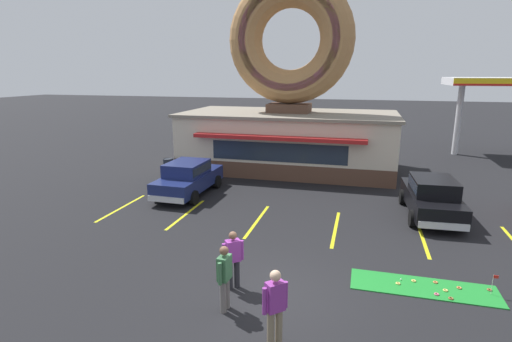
# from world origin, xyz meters

# --- Properties ---
(ground_plane) EXTENTS (160.00, 160.00, 0.00)m
(ground_plane) POSITION_xyz_m (0.00, 0.00, 0.00)
(ground_plane) COLOR black
(donut_shop_building) EXTENTS (12.30, 6.75, 10.96)m
(donut_shop_building) POSITION_xyz_m (-2.23, 13.94, 3.74)
(donut_shop_building) COLOR brown
(donut_shop_building) RESTS_ON ground
(putting_mat) EXTENTS (3.78, 1.14, 0.03)m
(putting_mat) POSITION_xyz_m (3.83, 1.36, 0.01)
(putting_mat) COLOR #1E842D
(putting_mat) RESTS_ON ground
(mini_donut_near_left) EXTENTS (0.13, 0.13, 0.04)m
(mini_donut_near_left) POSITION_xyz_m (4.74, 1.52, 0.05)
(mini_donut_near_left) COLOR #D17F47
(mini_donut_near_left) RESTS_ON putting_mat
(mini_donut_near_right) EXTENTS (0.13, 0.13, 0.04)m
(mini_donut_near_right) POSITION_xyz_m (4.10, 1.03, 0.05)
(mini_donut_near_right) COLOR #D8667F
(mini_donut_near_right) RESTS_ON putting_mat
(mini_donut_mid_left) EXTENTS (0.13, 0.13, 0.04)m
(mini_donut_mid_left) POSITION_xyz_m (5.49, 1.62, 0.05)
(mini_donut_mid_left) COLOR brown
(mini_donut_mid_left) RESTS_ON putting_mat
(mini_donut_mid_centre) EXTENTS (0.13, 0.13, 0.04)m
(mini_donut_mid_centre) POSITION_xyz_m (4.36, 1.29, 0.05)
(mini_donut_mid_centre) COLOR #E5C666
(mini_donut_mid_centre) RESTS_ON putting_mat
(mini_donut_mid_right) EXTENTS (0.13, 0.13, 0.04)m
(mini_donut_mid_right) POSITION_xyz_m (3.18, 1.34, 0.05)
(mini_donut_mid_right) COLOR #E5C666
(mini_donut_mid_right) RESTS_ON putting_mat
(mini_donut_far_left) EXTENTS (0.13, 0.13, 0.04)m
(mini_donut_far_left) POSITION_xyz_m (4.17, 1.67, 0.05)
(mini_donut_far_left) COLOR #D17F47
(mini_donut_far_left) RESTS_ON putting_mat
(mini_donut_far_centre) EXTENTS (0.13, 0.13, 0.04)m
(mini_donut_far_centre) POSITION_xyz_m (3.61, 1.60, 0.05)
(mini_donut_far_centre) COLOR #E5C666
(mini_donut_far_centre) RESTS_ON putting_mat
(mini_donut_far_right) EXTENTS (0.13, 0.13, 0.04)m
(mini_donut_far_right) POSITION_xyz_m (4.42, 0.91, 0.05)
(mini_donut_far_right) COLOR brown
(mini_donut_far_right) RESTS_ON putting_mat
(golf_ball) EXTENTS (0.04, 0.04, 0.04)m
(golf_ball) POSITION_xyz_m (3.27, 1.58, 0.05)
(golf_ball) COLOR white
(golf_ball) RESTS_ON putting_mat
(putting_flag_pin) EXTENTS (0.13, 0.01, 0.55)m
(putting_flag_pin) POSITION_xyz_m (5.50, 1.43, 0.44)
(putting_flag_pin) COLOR silver
(putting_flag_pin) RESTS_ON putting_mat
(car_navy) EXTENTS (2.05, 4.59, 1.60)m
(car_navy) POSITION_xyz_m (-5.78, 7.52, 0.87)
(car_navy) COLOR navy
(car_navy) RESTS_ON ground
(car_black) EXTENTS (2.15, 4.64, 1.60)m
(car_black) POSITION_xyz_m (4.81, 7.32, 0.87)
(car_black) COLOR black
(car_black) RESTS_ON ground
(pedestrian_blue_sweater_man) EXTENTS (0.46, 0.44, 1.76)m
(pedestrian_blue_sweater_man) POSITION_xyz_m (0.49, -1.99, 0.98)
(pedestrian_blue_sweater_man) COLOR #7F7056
(pedestrian_blue_sweater_man) RESTS_ON ground
(pedestrian_hooded_kid) EXTENTS (0.28, 0.59, 1.67)m
(pedestrian_hooded_kid) POSITION_xyz_m (-0.96, -0.99, 0.92)
(pedestrian_hooded_kid) COLOR slate
(pedestrian_hooded_kid) RESTS_ON ground
(pedestrian_leather_jacket_man) EXTENTS (0.49, 0.42, 1.62)m
(pedestrian_leather_jacket_man) POSITION_xyz_m (-1.08, 0.03, 0.89)
(pedestrian_leather_jacket_man) COLOR #232328
(pedestrian_leather_jacket_man) RESTS_ON ground
(trash_bin) EXTENTS (0.57, 0.57, 0.97)m
(trash_bin) POSITION_xyz_m (-8.36, 10.52, 0.50)
(trash_bin) COLOR #232833
(trash_bin) RESTS_ON ground
(parking_stripe_far_left) EXTENTS (0.12, 3.60, 0.01)m
(parking_stripe_far_left) POSITION_xyz_m (-7.75, 5.00, 0.00)
(parking_stripe_far_left) COLOR yellow
(parking_stripe_far_left) RESTS_ON ground
(parking_stripe_left) EXTENTS (0.12, 3.60, 0.01)m
(parking_stripe_left) POSITION_xyz_m (-4.75, 5.00, 0.00)
(parking_stripe_left) COLOR yellow
(parking_stripe_left) RESTS_ON ground
(parking_stripe_mid_left) EXTENTS (0.12, 3.60, 0.01)m
(parking_stripe_mid_left) POSITION_xyz_m (-1.75, 5.00, 0.00)
(parking_stripe_mid_left) COLOR yellow
(parking_stripe_mid_left) RESTS_ON ground
(parking_stripe_centre) EXTENTS (0.12, 3.60, 0.01)m
(parking_stripe_centre) POSITION_xyz_m (1.25, 5.00, 0.00)
(parking_stripe_centre) COLOR yellow
(parking_stripe_centre) RESTS_ON ground
(parking_stripe_mid_right) EXTENTS (0.12, 3.60, 0.01)m
(parking_stripe_mid_right) POSITION_xyz_m (4.25, 5.00, 0.00)
(parking_stripe_mid_right) COLOR yellow
(parking_stripe_mid_right) RESTS_ON ground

